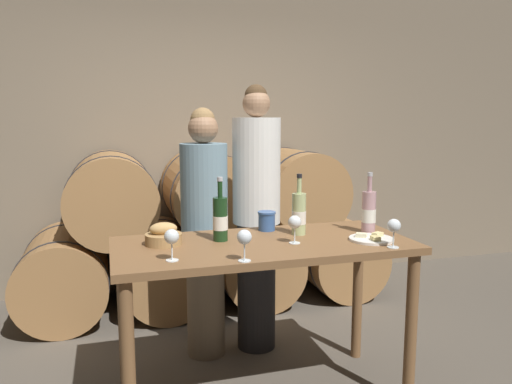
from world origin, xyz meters
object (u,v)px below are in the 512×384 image
Objects in this scene: wine_bottle_red at (220,219)px; wine_glass_right at (394,227)px; blue_crock at (267,220)px; wine_glass_center at (295,223)px; wine_bottle_rose at (369,212)px; person_right at (256,217)px; cheese_plate at (371,239)px; wine_bottle_white at (299,214)px; wine_glass_far_left at (172,238)px; wine_glass_left at (244,238)px; tasting_table at (264,265)px; bread_basket at (164,236)px; person_left at (205,231)px.

wine_glass_right is at bearing -26.01° from wine_bottle_red.
wine_glass_center reaches higher than blue_crock.
wine_glass_center is at bearing -167.86° from wine_bottle_rose.
person_right is 0.87m from cheese_plate.
wine_bottle_white is 2.31× the size of wine_glass_center.
wine_glass_left is at bearing -18.16° from wine_glass_far_left.
tasting_table is at bearing 166.55° from cheese_plate.
cheese_plate is 0.20m from wine_glass_right.
wine_glass_right is (0.50, -0.56, 0.05)m from blue_crock.
bread_basket is 1.19m from wine_glass_right.
person_right reaches higher than wine_bottle_rose.
tasting_table is 0.98× the size of person_left.
wine_bottle_white reaches higher than cheese_plate.
wine_glass_left is (-0.34, -0.95, 0.10)m from person_right.
person_left is at bearing 129.09° from blue_crock.
wine_glass_left is (0.01, -0.95, 0.18)m from person_left.
tasting_table is 0.90× the size of person_right.
wine_bottle_rose is at bearing -3.32° from bread_basket.
tasting_table is 10.55× the size of wine_glass_center.
wine_glass_center is at bearing -26.87° from tasting_table.
wine_glass_right is at bearing -48.96° from wine_bottle_white.
cheese_plate is at bearing -16.45° from wine_bottle_red.
bread_basket is 1.28× the size of wine_glass_left.
wine_bottle_white is 0.77m from bread_basket.
wine_bottle_rose reaches higher than wine_bottle_white.
cheese_plate is 1.60× the size of wine_glass_center.
person_right is 11.77× the size of wine_glass_center.
cheese_plate is at bearing 3.99° from wine_glass_far_left.
tasting_table is at bearing -177.18° from wine_bottle_rose.
blue_crock is 0.75× the size of wine_glass_center.
person_right is 1.01m from wine_glass_left.
tasting_table is at bearing -156.12° from wine_bottle_white.
person_right is 11.77× the size of wine_glass_right.
person_left reaches higher than wine_glass_left.
wine_glass_left is at bearing -121.48° from tasting_table.
wine_glass_right is at bearing -64.05° from person_right.
wine_bottle_white is 0.99× the size of wine_bottle_rose.
wine_bottle_red is 0.83m from cheese_plate.
bread_basket is at bearing -121.07° from person_left.
tasting_table is 8.27× the size of bread_basket.
wine_bottle_red is 2.30× the size of wine_glass_left.
wine_glass_far_left reaches higher than tasting_table.
person_right reaches higher than tasting_table.
person_right is at bearing 100.40° from wine_bottle_white.
wine_bottle_white is (0.44, -0.52, 0.19)m from person_left.
bread_basket is at bearing -179.36° from wine_bottle_white.
cheese_plate is at bearing -36.78° from wine_bottle_white.
wine_bottle_rose is 2.33× the size of wine_glass_far_left.
wine_bottle_rose is 3.13× the size of blue_crock.
wine_glass_center is (0.34, 0.24, 0.00)m from wine_glass_left.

